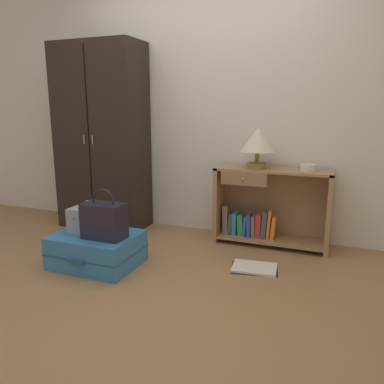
{
  "coord_description": "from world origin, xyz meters",
  "views": [
    {
      "loc": [
        1.24,
        -2.18,
        1.27
      ],
      "look_at": [
        0.08,
        0.8,
        0.55
      ],
      "focal_mm": 35.35,
      "sensor_mm": 36.0,
      "label": 1
    }
  ],
  "objects_px": {
    "suitcase_large": "(97,249)",
    "train_case": "(90,221)",
    "bottle": "(52,248)",
    "handbag": "(104,220)",
    "bowl": "(308,168)",
    "bookshelf": "(267,208)",
    "open_book_on_floor": "(254,268)",
    "table_lamp": "(258,141)",
    "wardrobe": "(102,138)"
  },
  "relations": [
    {
      "from": "handbag",
      "to": "wardrobe",
      "type": "bearing_deg",
      "value": 123.9
    },
    {
      "from": "open_book_on_floor",
      "to": "bowl",
      "type": "bearing_deg",
      "value": 62.45
    },
    {
      "from": "table_lamp",
      "to": "handbag",
      "type": "distance_m",
      "value": 1.52
    },
    {
      "from": "bowl",
      "to": "train_case",
      "type": "distance_m",
      "value": 1.92
    },
    {
      "from": "suitcase_large",
      "to": "open_book_on_floor",
      "type": "distance_m",
      "value": 1.29
    },
    {
      "from": "bottle",
      "to": "open_book_on_floor",
      "type": "distance_m",
      "value": 1.71
    },
    {
      "from": "table_lamp",
      "to": "train_case",
      "type": "distance_m",
      "value": 1.62
    },
    {
      "from": "bowl",
      "to": "bottle",
      "type": "height_order",
      "value": "bowl"
    },
    {
      "from": "wardrobe",
      "to": "handbag",
      "type": "xyz_separation_m",
      "value": [
        0.68,
        -1.01,
        -0.55
      ]
    },
    {
      "from": "train_case",
      "to": "open_book_on_floor",
      "type": "xyz_separation_m",
      "value": [
        1.28,
        0.38,
        -0.36
      ]
    },
    {
      "from": "handbag",
      "to": "bowl",
      "type": "bearing_deg",
      "value": 36.36
    },
    {
      "from": "suitcase_large",
      "to": "bottle",
      "type": "height_order",
      "value": "suitcase_large"
    },
    {
      "from": "bookshelf",
      "to": "table_lamp",
      "type": "height_order",
      "value": "table_lamp"
    },
    {
      "from": "train_case",
      "to": "bottle",
      "type": "height_order",
      "value": "train_case"
    },
    {
      "from": "bowl",
      "to": "train_case",
      "type": "height_order",
      "value": "bowl"
    },
    {
      "from": "bottle",
      "to": "suitcase_large",
      "type": "bearing_deg",
      "value": 4.57
    },
    {
      "from": "suitcase_large",
      "to": "bottle",
      "type": "distance_m",
      "value": 0.44
    },
    {
      "from": "suitcase_large",
      "to": "handbag",
      "type": "bearing_deg",
      "value": -22.19
    },
    {
      "from": "table_lamp",
      "to": "handbag",
      "type": "xyz_separation_m",
      "value": [
        -0.97,
        -1.02,
        -0.56
      ]
    },
    {
      "from": "bookshelf",
      "to": "open_book_on_floor",
      "type": "height_order",
      "value": "bookshelf"
    },
    {
      "from": "bookshelf",
      "to": "handbag",
      "type": "height_order",
      "value": "bookshelf"
    },
    {
      "from": "wardrobe",
      "to": "train_case",
      "type": "xyz_separation_m",
      "value": [
        0.49,
        -0.95,
        -0.58
      ]
    },
    {
      "from": "bowl",
      "to": "bottle",
      "type": "xyz_separation_m",
      "value": [
        -1.97,
        -1.03,
        -0.66
      ]
    },
    {
      "from": "bookshelf",
      "to": "bottle",
      "type": "xyz_separation_m",
      "value": [
        -1.63,
        -1.05,
        -0.25
      ]
    },
    {
      "from": "handbag",
      "to": "train_case",
      "type": "bearing_deg",
      "value": 162.02
    },
    {
      "from": "bowl",
      "to": "handbag",
      "type": "xyz_separation_m",
      "value": [
        -1.42,
        -1.05,
        -0.34
      ]
    },
    {
      "from": "table_lamp",
      "to": "bottle",
      "type": "relative_size",
      "value": 1.84
    },
    {
      "from": "bowl",
      "to": "handbag",
      "type": "bearing_deg",
      "value": -143.64
    },
    {
      "from": "bookshelf",
      "to": "bowl",
      "type": "bearing_deg",
      "value": -3.58
    },
    {
      "from": "open_book_on_floor",
      "to": "bookshelf",
      "type": "bearing_deg",
      "value": 92.3
    },
    {
      "from": "wardrobe",
      "to": "bowl",
      "type": "distance_m",
      "value": 2.11
    },
    {
      "from": "open_book_on_floor",
      "to": "table_lamp",
      "type": "bearing_deg",
      "value": 102.57
    },
    {
      "from": "wardrobe",
      "to": "bottle",
      "type": "height_order",
      "value": "wardrobe"
    },
    {
      "from": "suitcase_large",
      "to": "bowl",
      "type": "bearing_deg",
      "value": 32.96
    },
    {
      "from": "train_case",
      "to": "handbag",
      "type": "xyz_separation_m",
      "value": [
        0.18,
        -0.06,
        0.04
      ]
    },
    {
      "from": "suitcase_large",
      "to": "train_case",
      "type": "xyz_separation_m",
      "value": [
        -0.06,
        0.01,
        0.24
      ]
    },
    {
      "from": "bowl",
      "to": "suitcase_large",
      "type": "relative_size",
      "value": 0.2
    },
    {
      "from": "bookshelf",
      "to": "handbag",
      "type": "bearing_deg",
      "value": -135.26
    },
    {
      "from": "handbag",
      "to": "open_book_on_floor",
      "type": "distance_m",
      "value": 1.25
    },
    {
      "from": "train_case",
      "to": "open_book_on_floor",
      "type": "bearing_deg",
      "value": 16.39
    },
    {
      "from": "bottle",
      "to": "handbag",
      "type": "bearing_deg",
      "value": -1.4
    },
    {
      "from": "handbag",
      "to": "table_lamp",
      "type": "bearing_deg",
      "value": 46.5
    },
    {
      "from": "bookshelf",
      "to": "suitcase_large",
      "type": "height_order",
      "value": "bookshelf"
    },
    {
      "from": "table_lamp",
      "to": "bookshelf",
      "type": "bearing_deg",
      "value": 22.44
    },
    {
      "from": "open_book_on_floor",
      "to": "bottle",
      "type": "bearing_deg",
      "value": -165.67
    },
    {
      "from": "suitcase_large",
      "to": "open_book_on_floor",
      "type": "bearing_deg",
      "value": 17.63
    },
    {
      "from": "suitcase_large",
      "to": "handbag",
      "type": "height_order",
      "value": "handbag"
    },
    {
      "from": "handbag",
      "to": "bottle",
      "type": "relative_size",
      "value": 1.94
    },
    {
      "from": "wardrobe",
      "to": "bookshelf",
      "type": "xyz_separation_m",
      "value": [
        1.75,
        0.06,
        -0.61
      ]
    },
    {
      "from": "train_case",
      "to": "bottle",
      "type": "bearing_deg",
      "value": -173.06
    }
  ]
}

